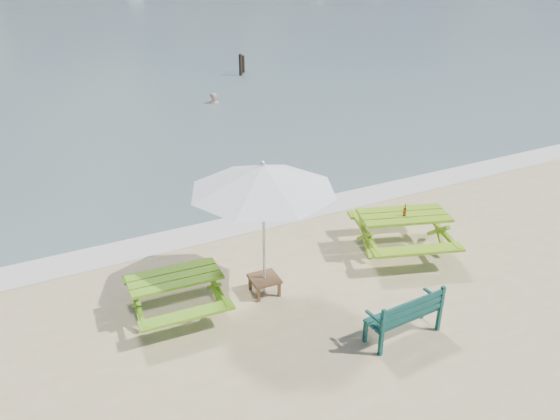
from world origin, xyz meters
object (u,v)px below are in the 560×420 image
beer_bottle (405,212)px  side_table (264,285)px  picnic_table_right (402,234)px  park_bench (403,323)px  patio_umbrella (263,178)px  swimmer (214,113)px  picnic_table_left (176,295)px

beer_bottle → side_table: bearing=-179.6°
picnic_table_right → park_bench: bearing=-128.4°
picnic_table_right → park_bench: size_ratio=1.85×
patio_umbrella → swimmer: 13.55m
picnic_table_left → swimmer: (5.49, 12.55, -0.71)m
beer_bottle → swimmer: size_ratio=0.15×
picnic_table_left → beer_bottle: size_ratio=7.24×
picnic_table_left → park_bench: park_bench is taller
park_bench → picnic_table_left: bearing=143.0°
patio_umbrella → swimmer: bearing=72.6°
patio_umbrella → side_table: bearing=180.0°
swimmer → picnic_table_left: bearing=-113.6°
picnic_table_left → picnic_table_right: size_ratio=0.73×
picnic_table_right → park_bench: picnic_table_right is taller
picnic_table_left → park_bench: size_ratio=1.35×
side_table → patio_umbrella: patio_umbrella is taller
side_table → beer_bottle: bearing=0.4°
side_table → patio_umbrella: bearing=0.0°
park_bench → patio_umbrella: patio_umbrella is taller
picnic_table_left → swimmer: bearing=66.4°
park_bench → side_table: park_bench is taller
patio_umbrella → picnic_table_right: bearing=1.3°
patio_umbrella → beer_bottle: size_ratio=10.76×
picnic_table_left → beer_bottle: (4.52, -0.13, 0.56)m
picnic_table_left → side_table: picnic_table_left is taller
picnic_table_right → side_table: size_ratio=4.60×
picnic_table_right → patio_umbrella: patio_umbrella is taller
picnic_table_left → park_bench: 3.62m
picnic_table_right → side_table: bearing=-178.7°
beer_bottle → swimmer: (0.98, 12.68, -1.27)m
picnic_table_left → patio_umbrella: 2.38m
picnic_table_right → patio_umbrella: bearing=-178.7°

